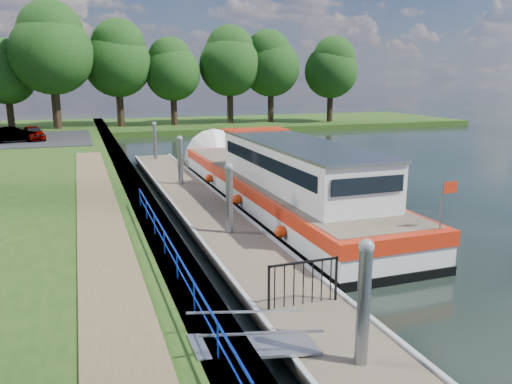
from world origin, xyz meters
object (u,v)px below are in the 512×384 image
object	(u,v)px
car_a	(33,133)
car_b	(14,135)
barge	(271,180)
pontoon	(201,208)

from	to	relation	value
car_a	car_b	distance (m)	1.73
barge	car_a	size ratio (longest dim) A/B	6.05
barge	car_a	distance (m)	26.36
barge	car_a	world-z (taller)	barge
barge	pontoon	bearing A→B (deg)	-169.67
pontoon	barge	bearing A→B (deg)	10.33
barge	car_a	xyz separation A→B (m)	(-12.07, 23.43, 0.34)
pontoon	car_a	xyz separation A→B (m)	(-8.48, 24.08, 1.25)
pontoon	car_a	bearing A→B (deg)	109.39
car_a	car_b	size ratio (longest dim) A/B	0.95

